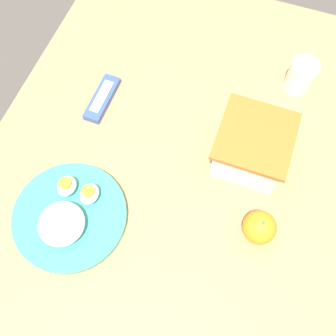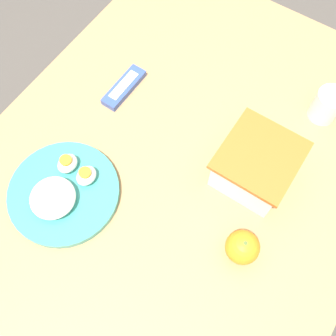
# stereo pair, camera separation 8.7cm
# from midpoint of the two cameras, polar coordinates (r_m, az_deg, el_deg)

# --- Properties ---
(ground_plane) EXTENTS (10.00, 10.00, 0.00)m
(ground_plane) POSITION_cam_midpoint_polar(r_m,az_deg,el_deg) (1.58, -0.75, -10.14)
(ground_plane) COLOR #4C4742
(table) EXTENTS (1.15, 0.88, 0.71)m
(table) POSITION_cam_midpoint_polar(r_m,az_deg,el_deg) (0.98, -1.19, -1.03)
(table) COLOR #AD7F51
(table) RESTS_ON ground_plane
(food_container) EXTENTS (0.17, 0.16, 0.11)m
(food_container) POSITION_cam_midpoint_polar(r_m,az_deg,el_deg) (0.89, 9.30, 2.61)
(food_container) COLOR white
(food_container) RESTS_ON table
(orange_fruit) EXTENTS (0.07, 0.07, 0.07)m
(orange_fruit) POSITION_cam_midpoint_polar(r_m,az_deg,el_deg) (0.83, 10.23, -8.82)
(orange_fruit) COLOR orange
(orange_fruit) RESTS_ON table
(rice_plate) EXTENTS (0.25, 0.25, 0.06)m
(rice_plate) POSITION_cam_midpoint_polar(r_m,az_deg,el_deg) (0.88, -16.99, -6.94)
(rice_plate) COLOR teal
(rice_plate) RESTS_ON table
(candy_bar) EXTENTS (0.14, 0.04, 0.02)m
(candy_bar) POSITION_cam_midpoint_polar(r_m,az_deg,el_deg) (1.01, -12.01, 9.60)
(candy_bar) COLOR #334C9E
(candy_bar) RESTS_ON table
(drinking_glass) EXTENTS (0.07, 0.07, 0.08)m
(drinking_glass) POSITION_cam_midpoint_polar(r_m,az_deg,el_deg) (1.03, 16.45, 12.48)
(drinking_glass) COLOR silver
(drinking_glass) RESTS_ON table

